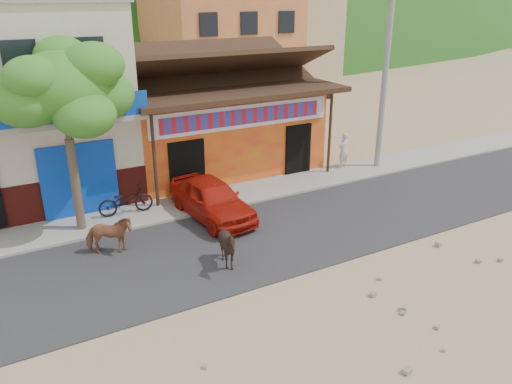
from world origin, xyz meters
The scene contains 14 objects.
ground centered at (0.00, 0.00, 0.00)m, with size 120.00×120.00×0.00m, color #9E825B.
road centered at (0.00, 2.50, 0.02)m, with size 60.00×5.00×0.04m, color #28282B.
sidewalk centered at (0.00, 6.00, 0.06)m, with size 60.00×2.00×0.12m, color gray.
dance_club centered at (2.00, 10.00, 1.80)m, with size 8.00×6.00×3.60m, color orange.
cafe_building centered at (-5.50, 10.00, 3.50)m, with size 7.00×6.00×7.00m, color beige.
apartment_front centered at (9.00, 24.00, 6.00)m, with size 9.00×9.00×12.00m, color #CC723F.
apartment_rear centered at (18.00, 30.00, 5.00)m, with size 8.00×8.00×10.00m, color tan.
tree centered at (-4.60, 5.80, 3.12)m, with size 3.00×3.00×6.00m, color #2D721E, non-canonical shape.
utility_pole centered at (8.20, 6.00, 4.12)m, with size 0.24×0.24×8.00m, color gray.
cow_tan centered at (-4.16, 3.76, 0.63)m, with size 0.63×1.39×1.18m, color #9C5E3E.
cow_dark centered at (-1.43, 1.36, 0.66)m, with size 1.00×1.13×1.24m, color black.
red_car centered at (-0.43, 4.68, 0.73)m, with size 1.62×4.02×1.37m, color #B2180C.
scooter centered at (-2.99, 6.21, 0.61)m, with size 0.65×1.87×0.98m, color black.
pedestrian centered at (6.72, 6.57, 0.89)m, with size 0.56×0.37×1.55m, color silver.
Camera 1 is at (-6.74, -9.84, 7.26)m, focal length 35.00 mm.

